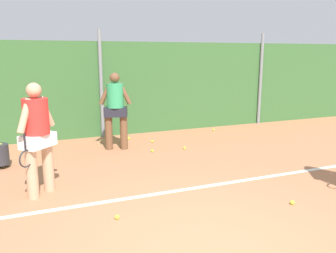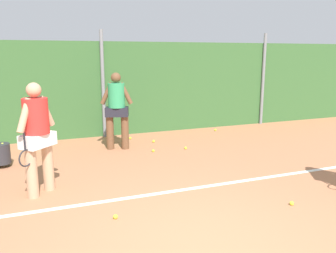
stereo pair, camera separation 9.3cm
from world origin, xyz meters
name	(u,v)px [view 1 (the left image)]	position (x,y,z in m)	size (l,w,h in m)	color
ground_plane	(153,194)	(0.00, 1.90, 0.00)	(28.22, 28.22, 0.00)	#B2704C
hedge_fence_backdrop	(100,90)	(0.00, 6.45, 1.33)	(18.34, 0.25, 2.66)	#386633
fence_post_center	(101,85)	(0.00, 6.28, 1.48)	(0.10, 0.10, 2.97)	gray
fence_post_right	(260,79)	(5.29, 6.28, 1.48)	(0.10, 0.10, 2.97)	gray
court_baseline_paint	(154,194)	(0.00, 1.87, 0.00)	(13.40, 0.10, 0.01)	white
player_midcourt	(37,133)	(-1.75, 2.58, 1.05)	(0.62, 0.67, 1.88)	tan
player_backcourt_far	(116,107)	(0.07, 4.87, 1.06)	(0.77, 0.47, 1.88)	brown
ball_hopper	(0,154)	(-2.51, 4.33, 0.29)	(0.36, 0.36, 0.51)	#2D2D33
tennis_ball_1	(152,141)	(1.09, 5.14, 0.03)	(0.07, 0.07, 0.07)	#CCDB33
tennis_ball_2	(185,148)	(1.63, 4.23, 0.03)	(0.07, 0.07, 0.07)	#CCDB33
tennis_ball_3	(213,130)	(3.30, 5.80, 0.03)	(0.07, 0.07, 0.07)	#CCDB33
tennis_ball_4	(129,138)	(0.60, 5.71, 0.03)	(0.07, 0.07, 0.07)	#CCDB33
tennis_ball_5	(117,217)	(-0.77, 1.22, 0.03)	(0.07, 0.07, 0.07)	#CCDB33
tennis_ball_7	(152,151)	(0.80, 4.28, 0.03)	(0.07, 0.07, 0.07)	#CCDB33
tennis_ball_9	(292,203)	(1.90, 0.70, 0.03)	(0.07, 0.07, 0.07)	#CCDB33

